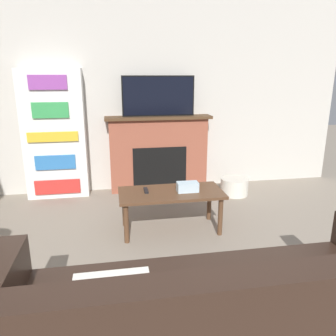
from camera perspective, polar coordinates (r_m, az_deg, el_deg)
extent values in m
cube|color=beige|center=(4.66, -4.14, 12.68)|extent=(5.75, 0.06, 2.70)
cube|color=brown|center=(4.67, -1.64, 2.31)|extent=(1.37, 0.22, 1.02)
cube|color=black|center=(4.60, -1.41, 0.16)|extent=(0.75, 0.01, 0.56)
cube|color=#4C331E|center=(4.55, -1.65, 8.78)|extent=(1.47, 0.28, 0.04)
cube|color=black|center=(4.53, -1.68, 12.42)|extent=(0.99, 0.03, 0.54)
cube|color=black|center=(4.51, -1.65, 12.40)|extent=(0.95, 0.01, 0.50)
cube|color=black|center=(2.08, 7.94, -26.55)|extent=(2.43, 1.00, 0.41)
cube|color=black|center=(1.51, 13.93, -24.67)|extent=(2.43, 0.16, 0.45)
cube|color=silver|center=(1.72, -9.57, -22.29)|extent=(0.36, 0.14, 0.28)
cube|color=brown|center=(3.42, 0.52, -4.35)|extent=(1.08, 0.51, 0.03)
cylinder|color=brown|center=(3.28, -7.28, -9.58)|extent=(0.05, 0.05, 0.41)
cylinder|color=brown|center=(3.45, 9.10, -8.35)|extent=(0.05, 0.05, 0.41)
cylinder|color=brown|center=(3.64, -7.59, -6.95)|extent=(0.05, 0.05, 0.41)
cylinder|color=brown|center=(3.79, 7.19, -5.98)|extent=(0.05, 0.05, 0.41)
cube|color=silver|center=(3.41, 3.43, -3.30)|extent=(0.22, 0.12, 0.10)
cube|color=black|center=(3.43, -3.85, -3.91)|extent=(0.04, 0.15, 0.02)
cube|color=white|center=(4.60, -19.13, 5.47)|extent=(0.80, 0.26, 1.69)
cube|color=red|center=(4.62, -18.65, -3.12)|extent=(0.58, 0.03, 0.19)
cube|color=#2D70B7|center=(4.53, -19.02, 0.93)|extent=(0.51, 0.03, 0.19)
cube|color=gold|center=(4.46, -19.41, 5.14)|extent=(0.63, 0.03, 0.12)
cube|color=green|center=(4.41, -19.82, 9.46)|extent=(0.44, 0.03, 0.20)
cube|color=purple|center=(4.39, -20.24, 13.84)|extent=(0.46, 0.03, 0.18)
cylinder|color=silver|center=(4.65, 11.47, -3.15)|extent=(0.38, 0.38, 0.23)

